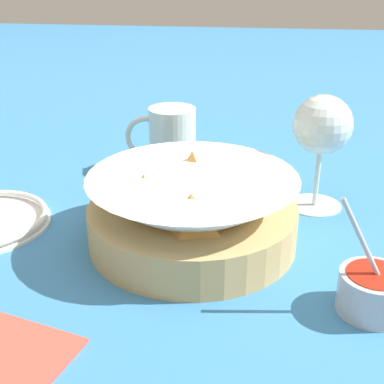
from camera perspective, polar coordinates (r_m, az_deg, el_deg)
name	(u,v)px	position (r m, az deg, el deg)	size (l,w,h in m)	color
ground_plane	(200,242)	(0.67, 0.87, -5.37)	(4.00, 4.00, 0.00)	teal
food_basket	(191,215)	(0.65, -0.07, -2.44)	(0.25, 0.25, 0.10)	tan
sauce_cup	(373,290)	(0.57, 18.76, -9.90)	(0.08, 0.07, 0.12)	#B7B7BC
wine_glass	(322,129)	(0.74, 13.71, 6.56)	(0.08, 0.08, 0.16)	silver
beer_mug	(171,142)	(0.86, -2.23, 5.35)	(0.12, 0.08, 0.10)	silver
napkin	(4,346)	(0.53, -19.45, -15.26)	(0.15, 0.11, 0.01)	#DB4C3D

